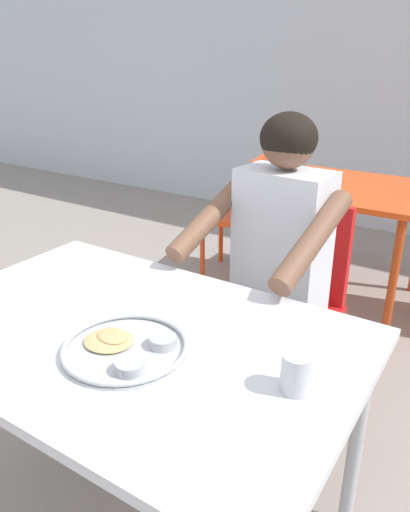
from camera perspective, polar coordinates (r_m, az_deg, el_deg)
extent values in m
cube|color=silver|center=(1.37, -9.03, -8.98)|extent=(1.26, 0.81, 0.03)
cylinder|color=#B2B2B7|center=(2.12, -13.93, -8.62)|extent=(0.04, 0.04, 0.69)
cylinder|color=#B2B2B7|center=(1.63, 17.23, -19.91)|extent=(0.04, 0.04, 0.69)
cylinder|color=#B7BABF|center=(1.27, -9.29, -10.80)|extent=(0.32, 0.32, 0.01)
torus|color=#B7BABF|center=(1.27, -9.32, -10.38)|extent=(0.32, 0.32, 0.01)
cylinder|color=#B2B5BA|center=(1.18, -8.76, -12.64)|extent=(0.07, 0.07, 0.03)
cylinder|color=#B77F23|center=(1.18, -8.77, -12.43)|extent=(0.06, 0.06, 0.01)
cylinder|color=#B2B5BA|center=(1.26, -4.91, -9.91)|extent=(0.07, 0.07, 0.03)
cylinder|color=#C65119|center=(1.26, -4.92, -9.71)|extent=(0.06, 0.06, 0.01)
ellipsoid|color=tan|center=(1.30, -11.19, -9.67)|extent=(0.15, 0.14, 0.01)
ellipsoid|color=tan|center=(1.31, -10.68, -9.07)|extent=(0.11, 0.09, 0.01)
cylinder|color=silver|center=(1.12, 10.66, -13.24)|extent=(0.07, 0.07, 0.09)
cylinder|color=#593319|center=(1.11, 10.77, -12.05)|extent=(0.06, 0.06, 0.02)
cube|color=red|center=(2.07, 8.99, -6.68)|extent=(0.43, 0.42, 0.04)
cube|color=red|center=(2.11, 11.70, 0.79)|extent=(0.38, 0.07, 0.43)
cylinder|color=red|center=(2.01, 10.58, -15.13)|extent=(0.03, 0.03, 0.40)
cylinder|color=red|center=(2.14, 2.75, -12.15)|extent=(0.03, 0.03, 0.40)
cylinder|color=red|center=(2.25, 14.24, -11.09)|extent=(0.03, 0.03, 0.40)
cylinder|color=red|center=(2.36, 7.02, -8.70)|extent=(0.03, 0.03, 0.40)
cylinder|color=#3E3E3E|center=(1.80, 5.80, -19.41)|extent=(0.10, 0.10, 0.44)
cylinder|color=#3E3E3E|center=(1.79, 9.56, -9.64)|extent=(0.15, 0.41, 0.12)
cylinder|color=#3E3E3E|center=(1.93, -2.07, -15.88)|extent=(0.10, 0.10, 0.44)
cylinder|color=#3E3E3E|center=(1.92, 1.61, -6.87)|extent=(0.15, 0.41, 0.12)
cube|color=silver|center=(1.89, 8.98, 1.61)|extent=(0.35, 0.23, 0.56)
cylinder|color=brown|center=(1.61, 12.50, 1.87)|extent=(0.11, 0.46, 0.25)
cylinder|color=brown|center=(1.81, 0.70, 4.70)|extent=(0.11, 0.46, 0.25)
sphere|color=brown|center=(1.79, 9.72, 12.98)|extent=(0.19, 0.19, 0.19)
ellipsoid|color=black|center=(1.78, 9.75, 13.43)|extent=(0.21, 0.20, 0.18)
cube|color=#E04C19|center=(2.96, 16.68, 7.57)|extent=(0.85, 0.80, 0.03)
cylinder|color=#B33D14|center=(2.88, 6.95, 0.50)|extent=(0.04, 0.04, 0.68)
cylinder|color=#B33D14|center=(2.68, 21.10, -2.72)|extent=(0.04, 0.04, 0.68)
cylinder|color=#B33D14|center=(3.48, 11.97, 4.07)|extent=(0.04, 0.04, 0.68)
cube|color=#E14618|center=(3.25, 3.40, 4.84)|extent=(0.46, 0.48, 0.04)
cube|color=#E14618|center=(3.14, 6.63, 8.10)|extent=(0.10, 0.40, 0.39)
cylinder|color=#E14618|center=(3.23, -0.31, 0.56)|extent=(0.03, 0.03, 0.41)
cylinder|color=#E14618|center=(3.52, 1.86, 2.46)|extent=(0.03, 0.03, 0.41)
cylinder|color=#E14618|center=(3.13, 4.95, -0.28)|extent=(0.03, 0.03, 0.41)
cylinder|color=#E14618|center=(3.43, 6.73, 1.75)|extent=(0.03, 0.03, 0.41)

